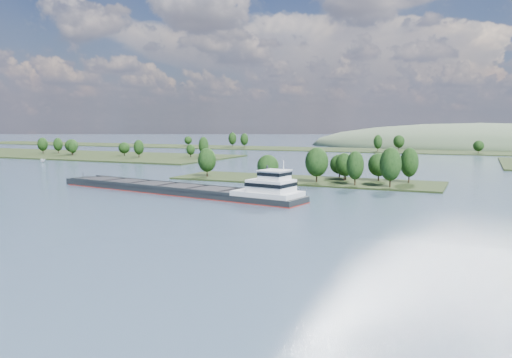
% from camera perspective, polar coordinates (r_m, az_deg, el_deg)
% --- Properties ---
extents(ground, '(1800.00, 1800.00, 0.00)m').
position_cam_1_polar(ground, '(132.92, -2.90, -2.95)').
color(ground, '#3D5169').
rests_on(ground, ground).
extents(tree_island, '(100.00, 31.56, 14.39)m').
position_cam_1_polar(tree_island, '(184.48, 7.21, 0.87)').
color(tree_island, black).
rests_on(tree_island, ground).
extents(left_bank, '(300.00, 80.00, 14.30)m').
position_cam_1_polar(left_bank, '(387.28, -24.12, 2.76)').
color(left_bank, black).
rests_on(left_bank, ground).
extents(back_shoreline, '(900.00, 60.00, 14.27)m').
position_cam_1_polar(back_shoreline, '(400.22, 17.06, 3.10)').
color(back_shoreline, black).
rests_on(back_shoreline, ground).
extents(hill_west, '(320.00, 160.00, 44.00)m').
position_cam_1_polar(hill_west, '(497.12, 24.30, 3.33)').
color(hill_west, '#43573C').
rests_on(hill_west, ground).
extents(cargo_barge, '(92.15, 25.64, 12.39)m').
position_cam_1_polar(cargo_barge, '(153.94, -7.84, -1.14)').
color(cargo_barge, black).
rests_on(cargo_barge, ground).
extents(motorboat, '(6.02, 4.62, 2.20)m').
position_cam_1_polar(motorboat, '(298.97, -23.17, 1.94)').
color(motorboat, silver).
rests_on(motorboat, ground).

